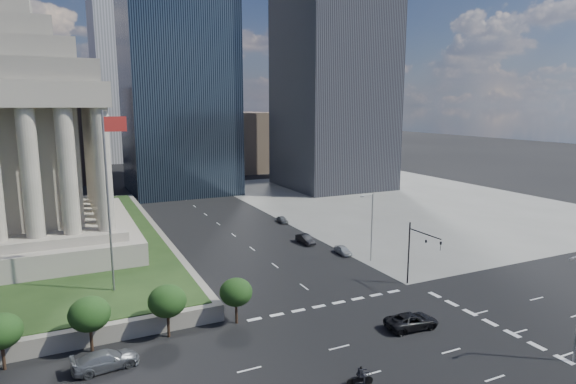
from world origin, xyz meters
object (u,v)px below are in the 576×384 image
parked_sedan_near (343,250)px  parked_sedan_mid (305,239)px  street_lamp_north (371,223)px  pickup_truck (412,321)px  flagpole (109,192)px  motorcycle_lead (360,376)px  suv_grey (106,360)px  parked_sedan_far (282,220)px  traffic_signal_ne (419,247)px

parked_sedan_near → parked_sedan_mid: bearing=113.3°
street_lamp_north → pickup_truck: (-8.61, -19.74, -4.88)m
flagpole → street_lamp_north: 35.95m
parked_sedan_mid → motorcycle_lead: motorcycle_lead is taller
pickup_truck → suv_grey: size_ratio=1.01×
suv_grey → parked_sedan_mid: (33.09, 26.65, -0.08)m
parked_sedan_far → motorcycle_lead: 55.46m
parked_sedan_far → pickup_truck: bearing=-94.3°
parked_sedan_near → parked_sedan_mid: size_ratio=0.86×
parked_sedan_mid → parked_sedan_near: bearing=-73.7°
flagpole → parked_sedan_mid: 35.70m
parked_sedan_near → parked_sedan_far: bearing=95.1°
pickup_truck → motorcycle_lead: bearing=126.1°
traffic_signal_ne → suv_grey: size_ratio=1.44×
traffic_signal_ne → suv_grey: bearing=-174.9°
traffic_signal_ne → motorcycle_lead: (-18.26, -14.75, -4.40)m
pickup_truck → motorcycle_lead: (-10.48, -6.32, 0.07)m
flagpole → suv_grey: bearing=-99.4°
parked_sedan_near → parked_sedan_mid: parked_sedan_mid is taller
flagpole → suv_grey: (-2.26, -13.59, -12.31)m
suv_grey → motorcycle_lead: motorcycle_lead is taller
flagpole → parked_sedan_near: size_ratio=5.27×
traffic_signal_ne → parked_sedan_near: (-1.00, 15.75, -4.60)m
suv_grey → parked_sedan_mid: suv_grey is taller
parked_sedan_near → parked_sedan_far: parked_sedan_near is taller
street_lamp_north → parked_sedan_far: (-1.83, 26.65, -5.05)m
traffic_signal_ne → parked_sedan_near: 16.43m
street_lamp_north → parked_sedan_mid: (-4.33, 12.06, -4.94)m
parked_sedan_near → flagpole: bearing=-165.6°
street_lamp_north → suv_grey: size_ratio=1.80×
flagpole → parked_sedan_far: flagpole is taller
flagpole → pickup_truck: size_ratio=3.57×
pickup_truck → parked_sedan_mid: size_ratio=1.27×
street_lamp_north → parked_sedan_mid: street_lamp_north is taller
flagpole → motorcycle_lead: bearing=-57.3°
flagpole → street_lamp_north: size_ratio=2.00×
flagpole → parked_sedan_mid: (30.83, 13.06, -12.39)m
suv_grey → motorcycle_lead: 21.62m
suv_grey → parked_sedan_mid: bearing=-57.1°
suv_grey → flagpole: bearing=-15.4°
flagpole → parked_sedan_mid: size_ratio=4.54×
street_lamp_north → parked_sedan_near: size_ratio=2.64×
street_lamp_north → parked_sedan_mid: bearing=109.7°
parked_sedan_near → street_lamp_north: bearing=-62.5°
parked_sedan_near → motorcycle_lead: motorcycle_lead is taller
suv_grey → parked_sedan_far: 54.47m
flagpole → parked_sedan_far: bearing=39.7°
traffic_signal_ne → pickup_truck: bearing=-132.7°
pickup_truck → motorcycle_lead: motorcycle_lead is taller
flagpole → pickup_truck: 34.76m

